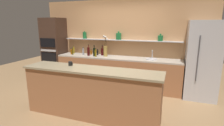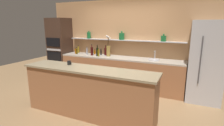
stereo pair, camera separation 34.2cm
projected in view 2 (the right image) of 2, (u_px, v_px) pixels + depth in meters
name	position (u px, v px, depth m)	size (l,w,h in m)	color
ground_plane	(102.00, 103.00, 4.26)	(12.00, 12.00, 0.00)	olive
back_wall_unit	(125.00, 43.00, 5.39)	(5.20, 0.28, 2.60)	tan
back_counter_unit	(119.00, 72.00, 5.28)	(3.73, 0.62, 0.92)	#99603D
island_counter	(88.00, 92.00, 3.61)	(2.85, 0.61, 1.02)	#99603D
refrigerator	(206.00, 62.00, 4.21)	(0.77, 0.73, 1.98)	#B7B7BC
oven_tower	(60.00, 49.00, 6.04)	(0.66, 0.64, 2.08)	#3D281E
flower_vase	(108.00, 49.00, 5.29)	(0.17, 0.14, 0.64)	olive
sink_fixture	(154.00, 59.00, 4.77)	(0.31, 0.31, 0.25)	#B7B7BC
bottle_oil_0	(77.00, 51.00, 5.70)	(0.06, 0.06, 0.22)	#47380A
bottle_sauce_1	(95.00, 52.00, 5.67)	(0.05, 0.05, 0.17)	#9E4C0A
bottle_oil_2	(78.00, 50.00, 5.95)	(0.06, 0.06, 0.26)	olive
bottle_oil_3	(98.00, 53.00, 5.28)	(0.06, 0.06, 0.26)	brown
bottle_sauce_4	(101.00, 52.00, 5.54)	(0.05, 0.05, 0.19)	black
bottle_sauce_5	(76.00, 51.00, 5.76)	(0.05, 0.05, 0.20)	#9E4C0A
bottle_wine_6	(92.00, 51.00, 5.47)	(0.08, 0.08, 0.35)	#380C0C
bottle_spirit_7	(87.00, 51.00, 5.62)	(0.06, 0.06, 0.25)	gray
bottle_wine_8	(106.00, 52.00, 5.50)	(0.08, 0.08, 0.31)	#380C0C
bottle_spirit_9	(98.00, 52.00, 5.47)	(0.07, 0.07, 0.28)	#4C2D0C
bottle_oil_10	(92.00, 52.00, 5.58)	(0.06, 0.06, 0.22)	#47380A
bottle_wine_11	(97.00, 52.00, 5.35)	(0.07, 0.07, 0.34)	black
coffee_mug	(69.00, 63.00, 3.78)	(0.10, 0.08, 0.09)	black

